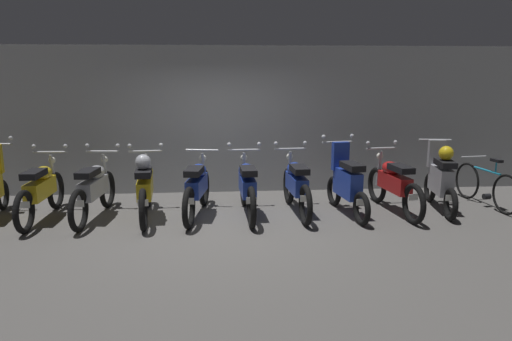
% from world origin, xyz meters
% --- Properties ---
extents(ground_plane, '(80.00, 80.00, 0.00)m').
position_xyz_m(ground_plane, '(0.00, 0.00, 0.00)').
color(ground_plane, '#565451').
extents(back_wall, '(16.00, 0.30, 2.83)m').
position_xyz_m(back_wall, '(0.00, 2.33, 1.41)').
color(back_wall, '#9EA0A3').
rests_on(back_wall, ground).
extents(motorbike_slot_1, '(0.59, 1.95, 1.15)m').
position_xyz_m(motorbike_slot_1, '(-2.89, 0.58, 0.49)').
color(motorbike_slot_1, black).
rests_on(motorbike_slot_1, ground).
extents(motorbike_slot_2, '(0.59, 1.95, 1.15)m').
position_xyz_m(motorbike_slot_2, '(-2.06, 0.59, 0.49)').
color(motorbike_slot_2, black).
rests_on(motorbike_slot_2, ground).
extents(motorbike_slot_3, '(0.59, 1.95, 1.15)m').
position_xyz_m(motorbike_slot_3, '(-1.24, 0.54, 0.53)').
color(motorbike_slot_3, black).
rests_on(motorbike_slot_3, ground).
extents(motorbike_slot_4, '(0.56, 1.94, 1.03)m').
position_xyz_m(motorbike_slot_4, '(-0.41, 0.59, 0.49)').
color(motorbike_slot_4, black).
rests_on(motorbike_slot_4, ground).
extents(motorbike_slot_5, '(0.59, 1.95, 1.15)m').
position_xyz_m(motorbike_slot_5, '(0.41, 0.56, 0.49)').
color(motorbike_slot_5, black).
rests_on(motorbike_slot_5, ground).
extents(motorbike_slot_6, '(0.59, 1.95, 1.15)m').
position_xyz_m(motorbike_slot_6, '(1.24, 0.61, 0.49)').
color(motorbike_slot_6, black).
rests_on(motorbike_slot_6, ground).
extents(motorbike_slot_7, '(0.59, 1.68, 1.29)m').
position_xyz_m(motorbike_slot_7, '(2.06, 0.49, 0.53)').
color(motorbike_slot_7, black).
rests_on(motorbike_slot_7, ground).
extents(motorbike_slot_8, '(0.59, 1.95, 1.15)m').
position_xyz_m(motorbike_slot_8, '(2.89, 0.55, 0.49)').
color(motorbike_slot_8, black).
rests_on(motorbike_slot_8, ground).
extents(motorbike_slot_9, '(0.56, 1.68, 1.18)m').
position_xyz_m(motorbike_slot_9, '(3.72, 0.60, 0.57)').
color(motorbike_slot_9, black).
rests_on(motorbike_slot_9, ground).
extents(bicycle, '(0.50, 1.72, 0.89)m').
position_xyz_m(bicycle, '(4.65, 0.78, 0.36)').
color(bicycle, black).
rests_on(bicycle, ground).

